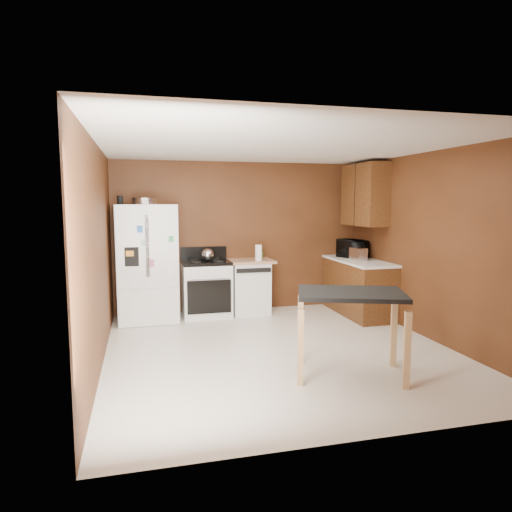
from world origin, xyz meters
name	(u,v)px	position (x,y,z in m)	size (l,w,h in m)	color
floor	(279,350)	(0.00, 0.00, 0.00)	(4.50, 4.50, 0.00)	silver
ceiling	(280,146)	(0.00, 0.00, 2.50)	(4.50, 4.50, 0.00)	white
wall_back	(241,237)	(0.00, 2.25, 1.25)	(4.20, 4.20, 0.00)	#572D16
wall_front	(369,281)	(0.00, -2.25, 1.25)	(4.20, 4.20, 0.00)	#572D16
wall_left	(98,255)	(-2.10, 0.00, 1.25)	(4.50, 4.50, 0.00)	#572D16
wall_right	(430,246)	(2.10, 0.00, 1.25)	(4.50, 4.50, 0.00)	#572D16
roasting_pan	(145,201)	(-1.56, 1.89, 1.85)	(0.39, 0.39, 0.10)	silver
pen_cup	(120,200)	(-1.92, 1.83, 1.86)	(0.09, 0.09, 0.13)	black
kettle	(208,255)	(-0.61, 1.89, 1.00)	(0.20, 0.20, 0.20)	silver
paper_towel	(259,253)	(0.20, 1.80, 1.02)	(0.11, 0.11, 0.26)	white
green_canister	(260,256)	(0.28, 2.03, 0.95)	(0.10, 0.10, 0.11)	green
toaster	(358,254)	(1.76, 1.39, 1.00)	(0.17, 0.27, 0.20)	silver
microwave	(352,249)	(1.82, 1.73, 1.04)	(0.50, 0.34, 0.28)	black
refrigerator	(148,263)	(-1.55, 1.86, 0.90)	(0.90, 0.80, 1.80)	white
gas_range	(206,288)	(-0.64, 1.92, 0.46)	(0.76, 0.68, 1.10)	white
dishwasher	(249,286)	(0.08, 1.95, 0.45)	(0.78, 0.63, 0.89)	white
right_cabinets	(360,259)	(1.84, 1.48, 0.91)	(0.63, 1.58, 2.45)	brown
island	(351,306)	(0.48, -0.98, 0.76)	(1.28, 1.05, 0.91)	black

